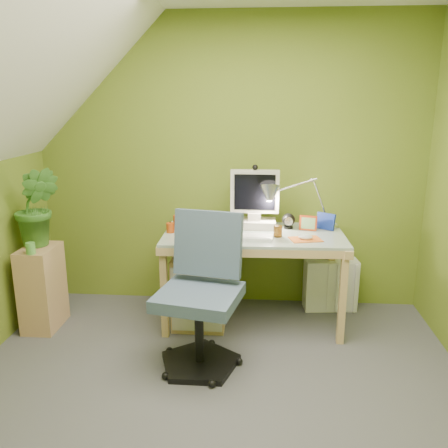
# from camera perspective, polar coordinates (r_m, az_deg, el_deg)

# --- Properties ---
(floor) EXTENTS (3.20, 3.20, 0.01)m
(floor) POSITION_cam_1_polar(r_m,az_deg,el_deg) (2.90, -1.69, -21.91)
(floor) COLOR #4F4F54
(floor) RESTS_ON ground
(wall_back) EXTENTS (3.20, 0.01, 2.40)m
(wall_back) POSITION_cam_1_polar(r_m,az_deg,el_deg) (3.95, 0.70, 7.15)
(wall_back) COLOR olive
(wall_back) RESTS_ON floor
(wall_front) EXTENTS (3.20, 0.01, 2.40)m
(wall_front) POSITION_cam_1_polar(r_m,az_deg,el_deg) (0.92, -13.81, -20.79)
(wall_front) COLOR olive
(wall_front) RESTS_ON floor
(slope_ceiling) EXTENTS (1.10, 3.20, 1.10)m
(slope_ceiling) POSITION_cam_1_polar(r_m,az_deg,el_deg) (2.63, -25.17, 16.10)
(slope_ceiling) COLOR white
(slope_ceiling) RESTS_ON wall_left
(desk) EXTENTS (1.39, 0.72, 0.73)m
(desk) POSITION_cam_1_polar(r_m,az_deg,el_deg) (3.75, 3.51, -6.51)
(desk) COLOR tan
(desk) RESTS_ON floor
(monitor) EXTENTS (0.40, 0.23, 0.54)m
(monitor) POSITION_cam_1_polar(r_m,az_deg,el_deg) (3.74, 3.72, 3.66)
(monitor) COLOR beige
(monitor) RESTS_ON desk
(speaker_left) EXTENTS (0.13, 0.13, 0.12)m
(speaker_left) POSITION_cam_1_polar(r_m,az_deg,el_deg) (3.78, -0.43, 0.55)
(speaker_left) COLOR black
(speaker_left) RESTS_ON desk
(speaker_right) EXTENTS (0.12, 0.12, 0.12)m
(speaker_right) POSITION_cam_1_polar(r_m,az_deg,el_deg) (3.77, 7.76, 0.37)
(speaker_right) COLOR black
(speaker_right) RESTS_ON desk
(keyboard) EXTENTS (0.45, 0.17, 0.02)m
(keyboard) POSITION_cam_1_polar(r_m,az_deg,el_deg) (3.49, 2.25, -1.54)
(keyboard) COLOR white
(keyboard) RESTS_ON desk
(mousepad) EXTENTS (0.25, 0.21, 0.01)m
(mousepad) POSITION_cam_1_polar(r_m,az_deg,el_deg) (3.51, 9.78, -1.82)
(mousepad) COLOR orange
(mousepad) RESTS_ON desk
(mouse) EXTENTS (0.12, 0.09, 0.04)m
(mouse) POSITION_cam_1_polar(r_m,az_deg,el_deg) (3.50, 9.79, -1.58)
(mouse) COLOR silver
(mouse) RESTS_ON mousepad
(amber_tumbler) EXTENTS (0.07, 0.07, 0.08)m
(amber_tumbler) POSITION_cam_1_polar(r_m,az_deg,el_deg) (3.54, 6.50, -0.88)
(amber_tumbler) COLOR brown
(amber_tumbler) RESTS_ON desk
(candle_cluster) EXTENTS (0.16, 0.14, 0.12)m
(candle_cluster) POSITION_cam_1_polar(r_m,az_deg,el_deg) (3.68, -5.76, 0.01)
(candle_cluster) COLOR #AB3E0E
(candle_cluster) RESTS_ON desk
(photo_frame_red) EXTENTS (0.14, 0.05, 0.12)m
(photo_frame_red) POSITION_cam_1_polar(r_m,az_deg,el_deg) (3.75, 10.08, 0.12)
(photo_frame_red) COLOR #A93512
(photo_frame_red) RESTS_ON desk
(photo_frame_blue) EXTENTS (0.14, 0.11, 0.13)m
(photo_frame_blue) POSITION_cam_1_polar(r_m,az_deg,el_deg) (3.80, 12.13, 0.33)
(photo_frame_blue) COLOR navy
(photo_frame_blue) RESTS_ON desk
(photo_frame_green) EXTENTS (0.15, 0.04, 0.13)m
(photo_frame_green) POSITION_cam_1_polar(r_m,az_deg,el_deg) (3.77, -2.43, 0.55)
(photo_frame_green) COLOR #BBD08F
(photo_frame_green) RESTS_ON desk
(desk_lamp) EXTENTS (0.60, 0.37, 0.59)m
(desk_lamp) POSITION_cam_1_polar(r_m,az_deg,el_deg) (3.76, 10.62, 3.86)
(desk_lamp) COLOR #B6B7BB
(desk_lamp) RESTS_ON desk
(side_ledge) EXTENTS (0.24, 0.37, 0.65)m
(side_ledge) POSITION_cam_1_polar(r_m,az_deg,el_deg) (3.93, -21.01, -7.16)
(side_ledge) COLOR tan
(side_ledge) RESTS_ON floor
(potted_plant) EXTENTS (0.37, 0.32, 0.60)m
(potted_plant) POSITION_cam_1_polar(r_m,az_deg,el_deg) (3.80, -21.57, 1.92)
(potted_plant) COLOR #397025
(potted_plant) RESTS_ON side_ledge
(green_cup) EXTENTS (0.08, 0.08, 0.08)m
(green_cup) POSITION_cam_1_polar(r_m,az_deg,el_deg) (3.68, -22.24, -2.73)
(green_cup) COLOR #58A143
(green_cup) RESTS_ON side_ledge
(task_chair) EXTENTS (0.68, 0.68, 1.04)m
(task_chair) POSITION_cam_1_polar(r_m,az_deg,el_deg) (3.08, -3.07, -8.35)
(task_chair) COLOR #43566E
(task_chair) RESTS_ON floor
(radiator) EXTENTS (0.45, 0.21, 0.43)m
(radiator) POSITION_cam_1_polar(r_m,az_deg,el_deg) (4.12, 12.67, -7.10)
(radiator) COLOR white
(radiator) RESTS_ON floor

